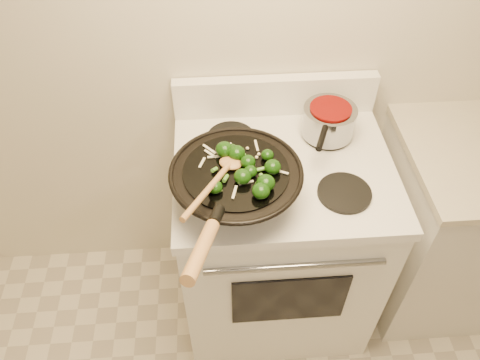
{
  "coord_description": "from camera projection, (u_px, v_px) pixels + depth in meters",
  "views": [
    {
      "loc": [
        -0.36,
        0.02,
        2.09
      ],
      "look_at": [
        -0.29,
        1.0,
        1.03
      ],
      "focal_mm": 35.0,
      "sensor_mm": 36.0,
      "label": 1
    }
  ],
  "objects": [
    {
      "name": "counter_unit",
      "position": [
        473.0,
        225.0,
        2.05
      ],
      "size": [
        0.8,
        0.62,
        0.91
      ],
      "color": "silver",
      "rests_on": "ground"
    },
    {
      "name": "wok",
      "position": [
        236.0,
        184.0,
        1.47
      ],
      "size": [
        0.42,
        0.68,
        0.28
      ],
      "color": "black",
      "rests_on": "stove"
    },
    {
      "name": "stirfry",
      "position": [
        247.0,
        168.0,
        1.42
      ],
      "size": [
        0.28,
        0.27,
        0.05
      ],
      "color": "#103208",
      "rests_on": "wok"
    },
    {
      "name": "stove",
      "position": [
        277.0,
        240.0,
        1.98
      ],
      "size": [
        0.78,
        0.67,
        1.08
      ],
      "color": "white",
      "rests_on": "ground"
    },
    {
      "name": "saucepan",
      "position": [
        329.0,
        121.0,
        1.71
      ],
      "size": [
        0.19,
        0.3,
        0.11
      ],
      "color": "gray",
      "rests_on": "stove"
    },
    {
      "name": "wooden_spoon",
      "position": [
        218.0,
        178.0,
        1.38
      ],
      "size": [
        0.19,
        0.31,
        0.08
      ],
      "color": "#B07C45",
      "rests_on": "wok"
    }
  ]
}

